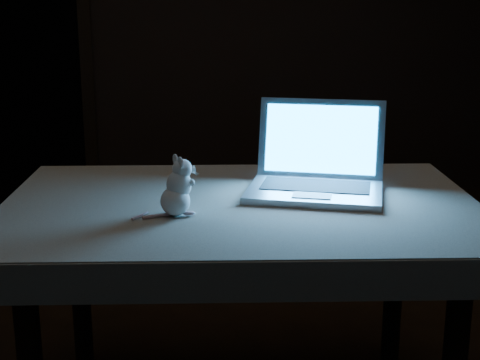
{
  "coord_description": "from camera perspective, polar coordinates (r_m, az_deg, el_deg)",
  "views": [
    {
      "loc": [
        -0.38,
        -2.13,
        1.38
      ],
      "look_at": [
        -0.03,
        -0.05,
        0.82
      ],
      "focal_mm": 52.0,
      "sensor_mm": 36.0,
      "label": 1
    }
  ],
  "objects": [
    {
      "name": "doorway",
      "position": [
        4.69,
        -18.61,
        10.17
      ],
      "size": [
        1.06,
        0.36,
        2.13
      ],
      "primitive_type": null,
      "color": "black",
      "rests_on": "back_wall"
    },
    {
      "name": "back_wall",
      "position": [
        4.65,
        -4.95,
        13.73
      ],
      "size": [
        4.5,
        0.04,
        2.6
      ],
      "primitive_type": "cube",
      "color": "black",
      "rests_on": "ground"
    },
    {
      "name": "plush_mouse",
      "position": [
        2.04,
        -5.36,
        -0.51
      ],
      "size": [
        0.16,
        0.16,
        0.18
      ],
      "primitive_type": null,
      "rotation": [
        0.0,
        0.0,
        -0.27
      ],
      "color": "white",
      "rests_on": "tablecloth"
    },
    {
      "name": "laptop",
      "position": [
        2.24,
        6.23,
        2.35
      ],
      "size": [
        0.54,
        0.51,
        0.29
      ],
      "primitive_type": null,
      "rotation": [
        0.0,
        0.0,
        -0.37
      ],
      "color": "#AAAAAE",
      "rests_on": "tablecloth"
    },
    {
      "name": "table",
      "position": [
        2.33,
        0.06,
        -10.84
      ],
      "size": [
        1.5,
        1.08,
        0.75
      ],
      "primitive_type": null,
      "rotation": [
        0.0,
        0.0,
        -0.14
      ],
      "color": "black",
      "rests_on": "floor"
    },
    {
      "name": "tablecloth",
      "position": [
        2.16,
        -0.95,
        -3.56
      ],
      "size": [
        1.74,
        1.42,
        0.11
      ],
      "primitive_type": null,
      "rotation": [
        0.0,
        0.0,
        -0.31
      ],
      "color": "#BAAF9C",
      "rests_on": "table"
    }
  ]
}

